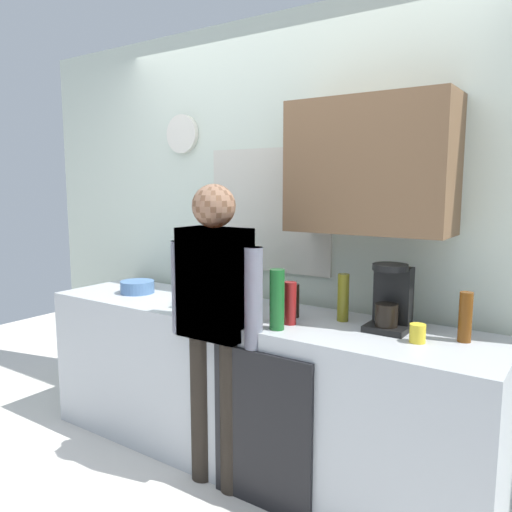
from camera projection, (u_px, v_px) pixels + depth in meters
name	position (u px, v px, depth m)	size (l,w,h in m)	color
ground_plane	(217.00, 483.00, 2.71)	(8.00, 8.00, 0.00)	silver
kitchen_counter	(249.00, 387.00, 2.90)	(2.70, 0.64, 0.89)	#B2B7BC
dishwasher_panel	(261.00, 431.00, 2.46)	(0.56, 0.02, 0.80)	black
back_wall_assembly	(297.00, 224.00, 3.05)	(4.30, 0.42, 2.60)	silver
coffee_maker	(391.00, 300.00, 2.47)	(0.20, 0.20, 0.33)	black
bottle_green_wine	(277.00, 300.00, 2.47)	(0.07, 0.07, 0.30)	#195923
bottle_clear_soda	(210.00, 281.00, 3.00)	(0.09, 0.09, 0.28)	#2D8C33
bottle_olive_oil	(343.00, 298.00, 2.62)	(0.06, 0.06, 0.25)	olive
bottle_red_vinegar	(290.00, 303.00, 2.56)	(0.06, 0.06, 0.22)	maroon
bottle_dark_sauce	(294.00, 301.00, 2.71)	(0.06, 0.06, 0.18)	black
bottle_amber_beer	(465.00, 317.00, 2.28)	(0.06, 0.06, 0.23)	brown
cup_yellow_cup	(418.00, 333.00, 2.27)	(0.07, 0.07, 0.09)	yellow
mixing_bowl	(137.00, 287.00, 3.32)	(0.22, 0.22, 0.08)	#4C72A5
potted_plant	(242.00, 283.00, 2.96)	(0.15, 0.15, 0.23)	#9E5638
dish_soap	(187.00, 295.00, 2.90)	(0.06, 0.06, 0.18)	green
person_at_sink	(215.00, 312.00, 2.58)	(0.57, 0.22, 1.60)	#3F4766
person_guest	(215.00, 312.00, 2.58)	(0.57, 0.22, 1.60)	brown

